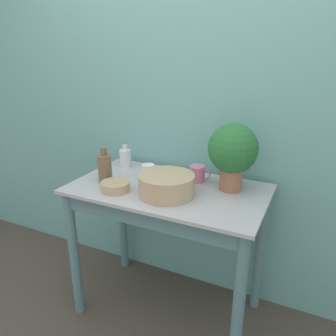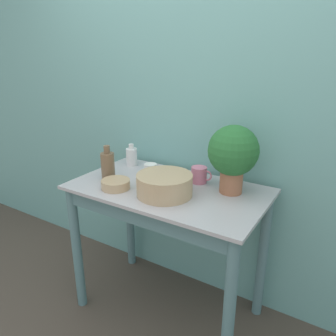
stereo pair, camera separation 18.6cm
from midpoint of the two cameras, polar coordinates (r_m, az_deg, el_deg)
wall_back at (r=2.14m, az=7.96°, el=8.04°), size 6.00×0.05×2.40m
counter_table at (r=1.97m, az=2.37°, el=-8.97°), size 1.13×0.65×0.88m
potted_plant at (r=1.82m, az=14.18°, el=2.45°), size 0.28×0.28×0.38m
bowl_wash_large at (r=1.79m, az=2.36°, el=-2.98°), size 0.31×0.31×0.12m
bottle_tall at (r=2.01m, az=-7.86°, el=0.39°), size 0.08×0.08×0.22m
bottle_short at (r=2.26m, az=-4.02°, el=1.98°), size 0.08×0.08×0.15m
mug_white at (r=2.01m, az=-0.33°, el=-0.64°), size 0.12×0.08×0.10m
mug_pink at (r=1.98m, az=8.17°, el=-1.23°), size 0.13×0.09×0.10m
bowl_small_tan at (r=1.89m, az=-6.35°, el=-2.87°), size 0.17×0.17×0.05m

